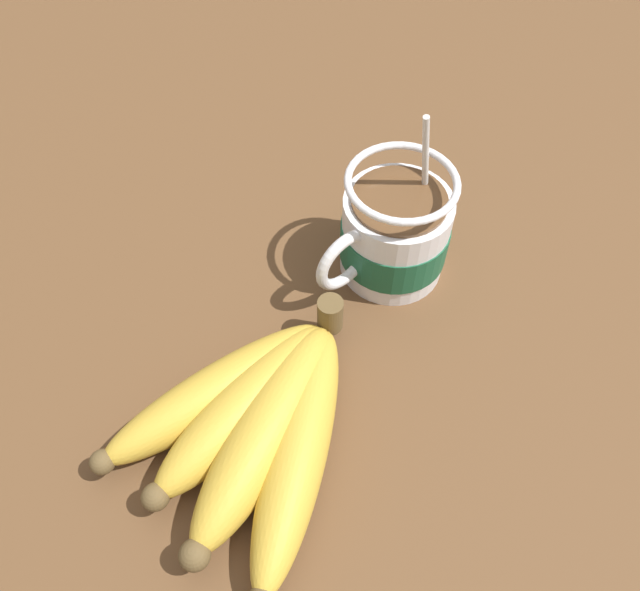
# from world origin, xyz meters

# --- Properties ---
(table) EXTENTS (1.28, 1.28, 0.03)m
(table) POSITION_xyz_m (0.00, 0.00, 0.02)
(table) COLOR brown
(table) RESTS_ON ground
(coffee_mug) EXTENTS (0.13, 0.09, 0.15)m
(coffee_mug) POSITION_xyz_m (-0.05, 0.01, 0.07)
(coffee_mug) COLOR silver
(coffee_mug) RESTS_ON table
(banana_bunch) EXTENTS (0.21, 0.17, 0.04)m
(banana_bunch) POSITION_xyz_m (0.13, 0.06, 0.05)
(banana_bunch) COLOR brown
(banana_bunch) RESTS_ON table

